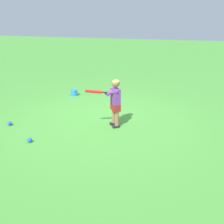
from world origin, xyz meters
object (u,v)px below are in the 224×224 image
at_px(child_batter, 114,99).
at_px(play_ball_midfield, 30,140).
at_px(toy_bucket, 74,92).
at_px(play_ball_near_batter, 10,123).

bearing_deg(child_batter, play_ball_midfield, 39.91).
bearing_deg(child_batter, toy_bucket, -47.40).
height_order(play_ball_near_batter, toy_bucket, toy_bucket).
xyz_separation_m(child_batter, toy_bucket, (1.77, -1.93, -0.55)).
bearing_deg(play_ball_near_batter, toy_bucket, -102.18).
xyz_separation_m(play_ball_near_batter, toy_bucket, (-0.54, -2.50, 0.05)).
xyz_separation_m(play_ball_midfield, toy_bucket, (0.35, -3.12, 0.05)).
distance_m(play_ball_near_batter, play_ball_midfield, 1.08).
distance_m(play_ball_midfield, toy_bucket, 3.14).
bearing_deg(play_ball_midfield, play_ball_near_batter, -34.87).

